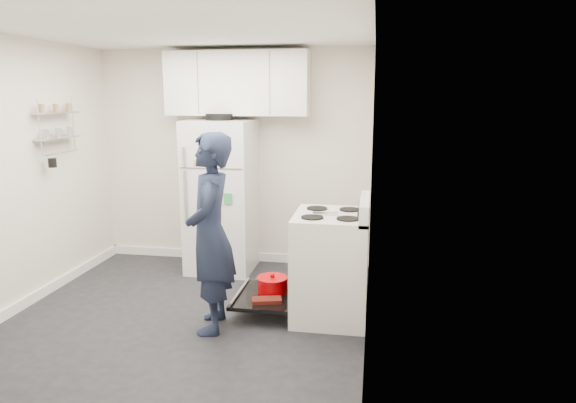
% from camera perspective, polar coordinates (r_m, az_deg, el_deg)
% --- Properties ---
extents(room, '(3.21, 3.21, 2.51)m').
position_cam_1_polar(room, '(4.63, -11.50, 2.01)').
color(room, black).
rests_on(room, ground).
extents(electric_range, '(0.66, 0.76, 1.10)m').
position_cam_1_polar(electric_range, '(4.64, 4.64, -7.20)').
color(electric_range, silver).
rests_on(electric_range, ground).
extents(open_oven_door, '(0.55, 0.70, 0.23)m').
position_cam_1_polar(open_oven_door, '(4.84, -2.17, -9.89)').
color(open_oven_door, black).
rests_on(open_oven_door, ground).
extents(refrigerator, '(0.72, 0.74, 1.77)m').
position_cam_1_polar(refrigerator, '(5.84, -7.42, 0.64)').
color(refrigerator, silver).
rests_on(refrigerator, ground).
extents(upper_cabinets, '(1.60, 0.33, 0.70)m').
position_cam_1_polar(upper_cabinets, '(5.86, -5.64, 12.92)').
color(upper_cabinets, silver).
rests_on(upper_cabinets, room).
extents(wall_shelf_rack, '(0.14, 0.60, 0.61)m').
position_cam_1_polar(wall_shelf_rack, '(5.68, -24.30, 7.72)').
color(wall_shelf_rack, '#B2B2B7').
rests_on(wall_shelf_rack, room).
extents(person, '(0.51, 0.68, 1.68)m').
position_cam_1_polar(person, '(4.33, -8.62, -3.53)').
color(person, '#181F35').
rests_on(person, ground).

